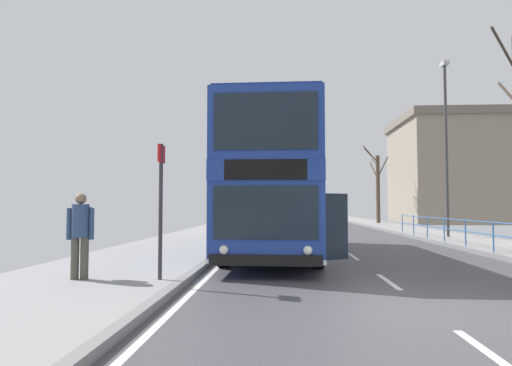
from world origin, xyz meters
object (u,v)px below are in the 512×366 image
Objects in this scene: bus_stop_sign_near at (161,196)px; bare_tree_far_00 at (378,185)px; background_building_00 at (472,170)px; pedestrian_with_backpack at (81,229)px; street_lamp_far_side at (446,136)px; double_decker_bus_main at (275,186)px.

bus_stop_sign_near is 0.41× the size of bare_tree_far_00.
background_building_00 reaches higher than bus_stop_sign_near.
bus_stop_sign_near is at bearing -120.46° from background_building_00.
pedestrian_with_backpack is 0.26× the size of bare_tree_far_00.
bare_tree_far_00 reaches higher than bus_stop_sign_near.
pedestrian_with_backpack is at bearing -122.36° from background_building_00.
double_decker_bus_main is at bearing -139.54° from street_lamp_far_side.
background_building_00 is (20.66, 35.13, 3.27)m from bus_stop_sign_near.
background_building_00 is (22.28, 35.17, 3.94)m from pedestrian_with_backpack.
pedestrian_with_backpack is 0.20× the size of street_lamp_far_side.
street_lamp_far_side is at bearing 47.77° from pedestrian_with_backpack.
double_decker_bus_main is 26.18m from bare_tree_far_00.
street_lamp_far_side is at bearing -115.05° from background_building_00.
bare_tree_far_00 is (10.81, 30.93, 1.60)m from bus_stop_sign_near.
double_decker_bus_main reaches higher than pedestrian_with_backpack.
background_building_00 reaches higher than bare_tree_far_00.
double_decker_bus_main is 1.31× the size of street_lamp_far_side.
bare_tree_far_00 is 10.83m from background_building_00.
bus_stop_sign_near is (-2.21, -6.23, -0.47)m from double_decker_bus_main.
background_building_00 is at bearing 23.11° from bare_tree_far_00.
street_lamp_far_side reaches higher than bare_tree_far_00.
bus_stop_sign_near is 0.32× the size of street_lamp_far_side.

